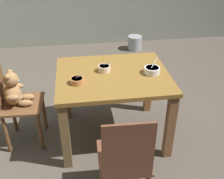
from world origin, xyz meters
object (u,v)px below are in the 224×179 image
Objects in this scene: porridge_bowl_cream_center at (104,68)px; metal_pail at (135,43)px; porridge_bowl_terracotta_near_left at (77,81)px; teddy_chair_near_front at (125,154)px; porridge_bowl_white_near_right at (152,70)px; teddy_chair_near_left at (15,96)px; dining_table at (113,86)px.

porridge_bowl_cream_center is 2.31m from metal_pail.
porridge_bowl_terracotta_near_left is at bearing -114.19° from metal_pail.
teddy_chair_near_front is 6.09× the size of porridge_bowl_white_near_right.
porridge_bowl_terracotta_near_left is at bearing 24.32° from teddy_chair_near_front.
teddy_chair_near_left is 6.28× the size of porridge_bowl_white_near_right.
teddy_chair_near_left reaches higher than dining_table.
teddy_chair_near_left is at bearing -127.15° from metal_pail.
teddy_chair_near_front is 7.85× the size of porridge_bowl_cream_center.
porridge_bowl_cream_center is (0.25, 0.19, 0.00)m from porridge_bowl_terracotta_near_left.
teddy_chair_near_front is 0.78m from porridge_bowl_terracotta_near_left.
porridge_bowl_white_near_right is at bearing -6.18° from dining_table.
teddy_chair_near_left reaches higher than porridge_bowl_cream_center.
porridge_bowl_terracotta_near_left is 0.48× the size of metal_pail.
teddy_chair_near_left is 2.68m from metal_pail.
metal_pail is at bearing 72.04° from dining_table.
teddy_chair_near_front reaches higher than dining_table.
porridge_bowl_cream_center reaches higher than metal_pail.
dining_table is at bearing -42.02° from porridge_bowl_cream_center.
teddy_chair_near_front is 3.08m from metal_pail.
porridge_bowl_white_near_right is (0.42, -0.10, 0.00)m from porridge_bowl_cream_center.
porridge_bowl_terracotta_near_left is 0.32m from porridge_bowl_cream_center.
teddy_chair_near_front reaches higher than porridge_bowl_cream_center.
teddy_chair_near_left is 7.81× the size of porridge_bowl_terracotta_near_left.
dining_table is 0.90m from teddy_chair_near_left.
dining_table is 1.16× the size of teddy_chair_near_front.
porridge_bowl_cream_center is at bearing 36.24° from porridge_bowl_terracotta_near_left.
porridge_bowl_cream_center is 0.43m from porridge_bowl_white_near_right.
teddy_chair_near_left is (-0.86, 0.86, 0.01)m from teddy_chair_near_front.
teddy_chair_near_left is at bearing 164.12° from porridge_bowl_terracotta_near_left.
porridge_bowl_white_near_right reaches higher than dining_table.
porridge_bowl_terracotta_near_left is at bearing -13.69° from teddy_chair_near_left.
dining_table reaches higher than metal_pail.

